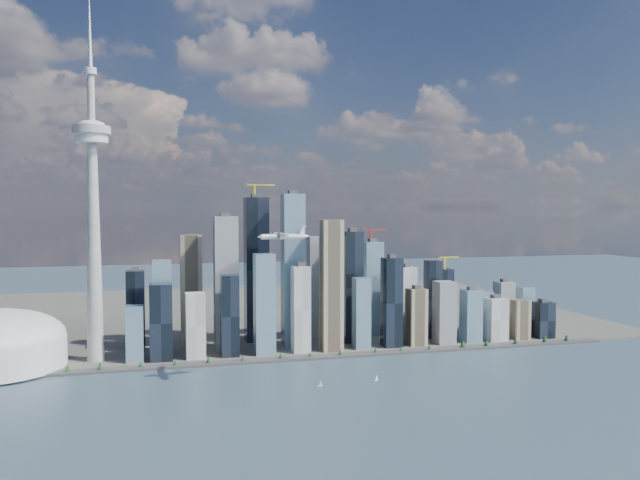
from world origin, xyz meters
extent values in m
plane|color=#2D454F|center=(0.00, 0.00, 0.00)|extent=(4000.00, 4000.00, 0.00)
cube|color=#383838|center=(0.00, 250.00, 2.00)|extent=(1100.00, 22.00, 4.00)
cube|color=#4C4C47|center=(0.00, 700.00, 1.50)|extent=(1400.00, 900.00, 3.00)
cylinder|color=#3F2D1E|center=(-390.00, 250.00, 5.20)|extent=(1.00, 1.00, 2.40)
cone|color=#18441A|center=(-390.00, 250.00, 8.80)|extent=(7.20, 7.20, 8.00)
cylinder|color=#3F2D1E|center=(-303.33, 250.00, 5.20)|extent=(1.00, 1.00, 2.40)
cone|color=#18441A|center=(-303.33, 250.00, 8.80)|extent=(7.20, 7.20, 8.00)
cylinder|color=#3F2D1E|center=(-216.67, 250.00, 5.20)|extent=(1.00, 1.00, 2.40)
cone|color=#18441A|center=(-216.67, 250.00, 8.80)|extent=(7.20, 7.20, 8.00)
cylinder|color=#3F2D1E|center=(-130.00, 250.00, 5.20)|extent=(1.00, 1.00, 2.40)
cone|color=#18441A|center=(-130.00, 250.00, 8.80)|extent=(7.20, 7.20, 8.00)
cylinder|color=#3F2D1E|center=(-43.33, 250.00, 5.20)|extent=(1.00, 1.00, 2.40)
cone|color=#18441A|center=(-43.33, 250.00, 8.80)|extent=(7.20, 7.20, 8.00)
cylinder|color=#3F2D1E|center=(43.33, 250.00, 5.20)|extent=(1.00, 1.00, 2.40)
cone|color=#18441A|center=(43.33, 250.00, 8.80)|extent=(7.20, 7.20, 8.00)
cylinder|color=#3F2D1E|center=(130.00, 250.00, 5.20)|extent=(1.00, 1.00, 2.40)
cone|color=#18441A|center=(130.00, 250.00, 8.80)|extent=(7.20, 7.20, 8.00)
cylinder|color=#3F2D1E|center=(216.67, 250.00, 5.20)|extent=(1.00, 1.00, 2.40)
cone|color=#18441A|center=(216.67, 250.00, 8.80)|extent=(7.20, 7.20, 8.00)
cylinder|color=#3F2D1E|center=(303.33, 250.00, 5.20)|extent=(1.00, 1.00, 2.40)
cone|color=#18441A|center=(303.33, 250.00, 8.80)|extent=(7.20, 7.20, 8.00)
cylinder|color=#3F2D1E|center=(390.00, 250.00, 5.20)|extent=(1.00, 1.00, 2.40)
cone|color=#18441A|center=(390.00, 250.00, 8.80)|extent=(7.20, 7.20, 8.00)
cylinder|color=#3F2D1E|center=(476.67, 250.00, 5.20)|extent=(1.00, 1.00, 2.40)
cone|color=#18441A|center=(476.67, 250.00, 8.80)|extent=(7.20, 7.20, 8.00)
cube|color=black|center=(-200.00, 290.00, 62.25)|extent=(34.00, 34.00, 118.51)
cube|color=#79A0B7|center=(-200.00, 340.00, 78.41)|extent=(30.00, 30.00, 150.83)
cube|color=beige|center=(-150.00, 290.00, 54.17)|extent=(30.00, 30.00, 102.35)
cube|color=tan|center=(-150.00, 395.00, 97.27)|extent=(36.00, 36.00, 188.53)
cube|color=slate|center=(-95.00, 340.00, 113.43)|extent=(38.00, 38.00, 220.85)
cube|color=black|center=(-95.00, 290.00, 67.64)|extent=(28.00, 28.00, 129.28)
cube|color=#79A0B7|center=(-40.00, 290.00, 83.80)|extent=(32.00, 32.00, 161.60)
cube|color=black|center=(-40.00, 395.00, 129.59)|extent=(40.00, 40.00, 253.17)
cube|color=#79A0B7|center=(15.00, 340.00, 132.28)|extent=(36.00, 36.00, 258.56)
cube|color=beige|center=(15.00, 290.00, 73.03)|extent=(28.00, 28.00, 140.05)
cube|color=tan|center=(70.00, 290.00, 110.73)|extent=(34.00, 34.00, 215.47)
cube|color=slate|center=(70.00, 395.00, 94.57)|extent=(30.00, 30.00, 183.15)
cube|color=black|center=(125.00, 340.00, 99.96)|extent=(32.00, 32.00, 193.92)
cube|color=#79A0B7|center=(125.00, 290.00, 62.25)|extent=(26.00, 26.00, 118.51)
cube|color=black|center=(175.00, 290.00, 78.41)|extent=(30.00, 30.00, 150.83)
cube|color=#79A0B7|center=(175.00, 395.00, 89.19)|extent=(34.00, 34.00, 172.37)
cube|color=beige|center=(225.00, 340.00, 67.64)|extent=(28.00, 28.00, 129.28)
cube|color=tan|center=(225.00, 290.00, 51.48)|extent=(30.00, 30.00, 96.96)
cube|color=slate|center=(275.00, 290.00, 56.87)|extent=(32.00, 32.00, 107.73)
cube|color=black|center=(275.00, 340.00, 73.03)|extent=(26.00, 26.00, 140.05)
cube|color=#79A0B7|center=(325.00, 290.00, 48.79)|extent=(30.00, 30.00, 91.57)
cube|color=black|center=(325.00, 395.00, 62.25)|extent=(28.00, 28.00, 118.51)
cube|color=#79A0B7|center=(375.00, 340.00, 43.40)|extent=(30.00, 30.00, 80.80)
cube|color=beige|center=(375.00, 290.00, 40.71)|extent=(34.00, 34.00, 75.41)
cube|color=tan|center=(420.00, 290.00, 38.01)|extent=(28.00, 28.00, 70.03)
cube|color=slate|center=(420.00, 340.00, 51.48)|extent=(30.00, 30.00, 96.96)
cube|color=black|center=(465.00, 290.00, 35.32)|extent=(32.00, 32.00, 64.64)
cube|color=#79A0B7|center=(465.00, 340.00, 46.09)|extent=(26.00, 26.00, 86.19)
cube|color=black|center=(-240.00, 395.00, 67.64)|extent=(30.00, 30.00, 129.28)
cube|color=#79A0B7|center=(-240.00, 290.00, 46.09)|extent=(26.00, 26.00, 86.19)
cube|color=yellow|center=(-40.00, 395.00, 267.17)|extent=(3.00, 3.00, 22.00)
cube|color=yellow|center=(-31.75, 395.00, 278.17)|extent=(55.00, 2.20, 2.20)
cube|color=#383838|center=(-56.50, 395.00, 280.17)|extent=(6.00, 4.00, 4.00)
cube|color=red|center=(175.00, 395.00, 186.37)|extent=(3.00, 3.00, 22.00)
cube|color=red|center=(182.20, 395.00, 197.37)|extent=(48.00, 2.20, 2.20)
cube|color=#383838|center=(160.60, 395.00, 199.37)|extent=(6.00, 4.00, 4.00)
cube|color=yellow|center=(325.00, 395.00, 132.51)|extent=(3.00, 3.00, 22.00)
cube|color=yellow|center=(331.75, 395.00, 143.51)|extent=(45.00, 2.20, 2.20)
cube|color=#383838|center=(311.50, 395.00, 145.51)|extent=(6.00, 4.00, 4.00)
cone|color=gray|center=(-300.00, 310.00, 173.00)|extent=(26.00, 26.00, 340.00)
cylinder|color=silver|center=(-300.00, 310.00, 343.00)|extent=(48.00, 48.00, 14.00)
cylinder|color=gray|center=(-300.00, 310.00, 355.00)|extent=(56.00, 56.00, 12.00)
ellipsoid|color=silver|center=(-300.00, 310.00, 363.00)|extent=(40.00, 40.00, 14.00)
cylinder|color=gray|center=(-300.00, 310.00, 403.00)|extent=(11.00, 11.00, 80.00)
cylinder|color=silver|center=(-300.00, 310.00, 443.00)|extent=(18.00, 18.00, 10.00)
cone|color=silver|center=(-300.00, 310.00, 501.00)|extent=(7.00, 7.00, 105.00)
cylinder|color=silver|center=(-46.29, 112.60, 200.32)|extent=(59.10, 15.36, 7.22)
cone|color=silver|center=(-76.46, 108.33, 200.32)|extent=(8.83, 8.26, 7.22)
cone|color=silver|center=(-15.01, 117.02, 200.32)|extent=(12.18, 8.73, 7.22)
cube|color=silver|center=(-48.53, 112.28, 204.15)|extent=(17.78, 63.82, 1.13)
cylinder|color=silver|center=(-46.79, 99.99, 202.35)|extent=(12.86, 5.76, 4.06)
cylinder|color=silver|center=(-50.27, 124.57, 202.35)|extent=(12.86, 5.76, 4.06)
cylinder|color=#3F3F3F|center=(-53.49, 99.05, 202.35)|extent=(1.60, 8.98, 9.03)
cylinder|color=#3F3F3F|center=(-56.97, 123.62, 202.35)|extent=(1.60, 8.98, 9.03)
cube|color=silver|center=(-18.37, 116.55, 207.54)|extent=(6.38, 1.78, 12.41)
cube|color=silver|center=(-18.37, 116.55, 213.85)|extent=(7.76, 20.80, 0.79)
cube|color=white|center=(1.55, 99.92, 0.41)|extent=(6.42, 3.50, 0.82)
cylinder|color=#999999|center=(1.55, 99.92, 5.13)|extent=(0.25, 0.25, 9.23)
cube|color=white|center=(84.11, 108.19, 0.36)|extent=(5.59, 3.74, 0.72)
cylinder|color=#999999|center=(84.11, 108.19, 4.51)|extent=(0.22, 0.22, 8.11)
camera|label=1|loc=(-203.56, -693.18, 238.73)|focal=35.00mm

